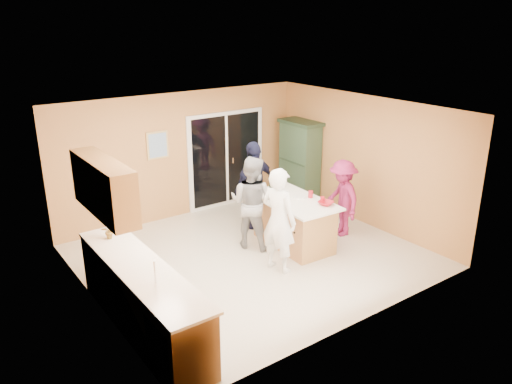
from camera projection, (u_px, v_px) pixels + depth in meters
floor at (252, 256)px, 8.85m from camera, size 5.50×5.50×0.00m
ceiling at (252, 110)px, 7.98m from camera, size 5.50×5.00×0.10m
wall_back at (182, 155)px, 10.32m from camera, size 5.50×0.10×2.60m
wall_front at (363, 237)px, 6.50m from camera, size 5.50×0.10×2.60m
wall_left at (90, 225)px, 6.90m from camera, size 0.10×5.00×2.60m
wall_right at (365, 161)px, 9.93m from camera, size 0.10×5.00×2.60m
left_cabinet_run at (147, 304)px, 6.54m from camera, size 0.65×3.05×1.24m
upper_cabinets at (104, 187)px, 6.65m from camera, size 0.35×1.60×0.75m
sliding_door at (226, 159)px, 10.96m from camera, size 1.90×0.07×2.10m
framed_picture at (158, 145)px, 9.90m from camera, size 0.46×0.04×0.56m
kitchen_island at (294, 224)px, 9.16m from camera, size 1.01×1.75×0.90m
green_hutch at (300, 163)px, 11.19m from camera, size 0.53×1.01×1.86m
woman_white at (279, 220)px, 8.11m from camera, size 0.58×0.73×1.77m
woman_grey at (252, 202)px, 8.97m from camera, size 0.98×1.05×1.71m
woman_navy at (255, 185)px, 9.82m from camera, size 1.10×0.63×1.76m
woman_magenta at (342, 198)px, 9.51m from camera, size 0.80×1.08×1.49m
serving_bowl at (326, 203)px, 8.72m from camera, size 0.32×0.32×0.06m
tulip_vase at (108, 227)px, 7.25m from camera, size 0.23×0.18×0.37m
tumbler_near at (322, 200)px, 8.81m from camera, size 0.10×0.10×0.11m
tumbler_far at (311, 194)px, 9.06m from camera, size 0.11×0.11×0.13m
wine_bottle at (271, 187)px, 9.26m from camera, size 0.08×0.08×0.35m
white_plate at (300, 197)px, 9.10m from camera, size 0.28×0.28×0.02m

